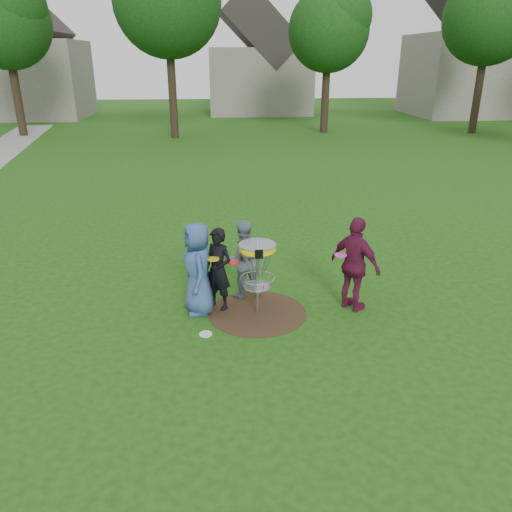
{
  "coord_description": "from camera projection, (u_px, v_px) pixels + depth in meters",
  "views": [
    {
      "loc": [
        -0.66,
        -8.05,
        4.36
      ],
      "look_at": [
        0.0,
        0.3,
        1.0
      ],
      "focal_mm": 35.0,
      "sensor_mm": 36.0,
      "label": 1
    }
  ],
  "objects": [
    {
      "name": "ground",
      "position": [
        257.0,
        313.0,
        9.12
      ],
      "size": [
        100.0,
        100.0,
        0.0
      ],
      "primitive_type": "plane",
      "color": "#19470F",
      "rests_on": "ground"
    },
    {
      "name": "disc_on_grass",
      "position": [
        206.0,
        334.0,
        8.4
      ],
      "size": [
        0.22,
        0.22,
        0.02
      ],
      "primitive_type": "cylinder",
      "color": "white",
      "rests_on": "ground"
    },
    {
      "name": "player_maroon",
      "position": [
        355.0,
        265.0,
        8.95
      ],
      "size": [
        0.98,
        1.08,
        1.76
      ],
      "primitive_type": "imported",
      "rotation": [
        0.0,
        0.0,
        2.24
      ],
      "color": "maroon",
      "rests_on": "ground"
    },
    {
      "name": "player_black",
      "position": [
        218.0,
        269.0,
        9.02
      ],
      "size": [
        0.67,
        0.64,
        1.55
      ],
      "primitive_type": "imported",
      "rotation": [
        0.0,
        0.0,
        -0.65
      ],
      "color": "black",
      "rests_on": "ground"
    },
    {
      "name": "dirt_patch",
      "position": [
        257.0,
        313.0,
        9.11
      ],
      "size": [
        1.8,
        1.8,
        0.01
      ],
      "primitive_type": "cylinder",
      "color": "#47331E",
      "rests_on": "ground"
    },
    {
      "name": "house_row",
      "position": [
        284.0,
        60.0,
        38.52
      ],
      "size": [
        44.5,
        10.65,
        11.62
      ],
      "color": "gray",
      "rests_on": "ground"
    },
    {
      "name": "disc_golf_basket",
      "position": [
        257.0,
        261.0,
        8.74
      ],
      "size": [
        0.66,
        0.67,
        1.38
      ],
      "color": "#9EA0A5",
      "rests_on": "ground"
    },
    {
      "name": "player_blue",
      "position": [
        198.0,
        269.0,
        8.86
      ],
      "size": [
        0.68,
        0.92,
        1.7
      ],
      "primitive_type": "imported",
      "rotation": [
        0.0,
        0.0,
        -1.39
      ],
      "color": "#33528C",
      "rests_on": "ground"
    },
    {
      "name": "player_grey",
      "position": [
        243.0,
        259.0,
        9.5
      ],
      "size": [
        0.84,
        0.7,
        1.55
      ],
      "primitive_type": "imported",
      "rotation": [
        0.0,
        0.0,
        3.31
      ],
      "color": "gray",
      "rests_on": "ground"
    },
    {
      "name": "tree_row",
      "position": [
        233.0,
        18.0,
        25.97
      ],
      "size": [
        51.2,
        17.42,
        9.9
      ],
      "color": "#38281C",
      "rests_on": "ground"
    },
    {
      "name": "held_discs",
      "position": [
        259.0,
        258.0,
        8.92
      ],
      "size": [
        2.48,
        0.66,
        0.15
      ],
      "color": "yellow",
      "rests_on": "ground"
    }
  ]
}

